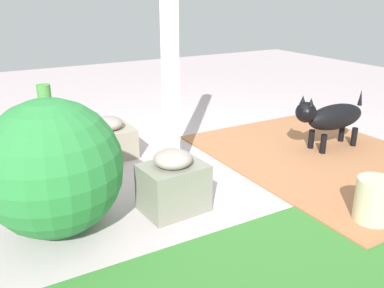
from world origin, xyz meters
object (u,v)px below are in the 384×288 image
porch_pillar (170,46)px  terracotta_pot_tall (49,132)px  stone_planter_nearest (109,139)px  ceramic_urn (374,201)px  dog (331,117)px  round_shrub (53,168)px  stone_planter_mid (173,183)px

porch_pillar → terracotta_pot_tall: porch_pillar is taller
stone_planter_nearest → ceramic_urn: 2.35m
stone_planter_nearest → ceramic_urn: stone_planter_nearest is taller
dog → porch_pillar: bearing=-8.1°
stone_planter_nearest → terracotta_pot_tall: bearing=-30.3°
terracotta_pot_tall → dog: bearing=154.1°
stone_planter_nearest → dog: bearing=155.2°
porch_pillar → terracotta_pot_tall: 1.51m
porch_pillar → round_shrub: 1.30m
round_shrub → dog: (-2.68, -0.18, -0.11)m
porch_pillar → round_shrub: (1.05, 0.41, -0.65)m
stone_planter_mid → round_shrub: (0.78, -0.14, 0.24)m
terracotta_pot_tall → ceramic_urn: terracotta_pot_tall is taller
round_shrub → ceramic_urn: (-1.87, 0.96, -0.28)m
stone_planter_mid → round_shrub: bearing=-10.0°
round_shrub → terracotta_pot_tall: (-0.24, -1.37, -0.20)m
porch_pillar → ceramic_urn: size_ratio=6.81×
porch_pillar → stone_planter_nearest: porch_pillar is taller
porch_pillar → stone_planter_mid: bearing=64.0°
porch_pillar → stone_planter_mid: size_ratio=4.70×
porch_pillar → stone_planter_mid: (0.27, 0.55, -0.88)m
dog → ceramic_urn: 1.41m
porch_pillar → dog: bearing=171.9°
dog → terracotta_pot_tall: bearing=-25.9°
stone_planter_nearest → dog: dog is taller
terracotta_pot_tall → round_shrub: bearing=80.1°
stone_planter_mid → round_shrub: round_shrub is taller
dog → ceramic_urn: (0.81, 1.14, -0.18)m
porch_pillar → ceramic_urn: (-0.83, 1.38, -0.93)m
terracotta_pot_tall → ceramic_urn: size_ratio=2.18×
porch_pillar → stone_planter_nearest: bearing=-64.1°
stone_planter_mid → terracotta_pot_tall: 1.60m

